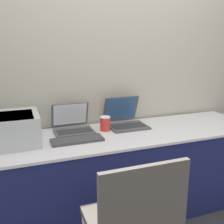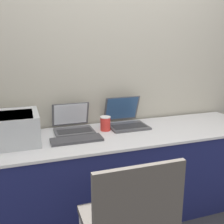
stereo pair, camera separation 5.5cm
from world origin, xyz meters
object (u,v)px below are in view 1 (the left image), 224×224
Objects in this scene: external_keyboard at (77,140)px; printer at (10,128)px; laptop_left at (73,125)px; coffee_cup at (105,123)px; chair at (134,217)px; laptop_right at (125,120)px.

printer is at bearing 165.40° from external_keyboard.
printer is 0.50m from external_keyboard.
laptop_left is 0.26m from external_keyboard.
chair reaches higher than coffee_cup.
coffee_cup reaches higher than external_keyboard.
laptop_right is at bearing -1.50° from laptop_left.
coffee_cup is (0.27, -0.08, 0.01)m from laptop_left.
printer reaches higher than external_keyboard.
laptop_right is at bearing 69.69° from chair.
laptop_right reaches higher than laptop_left.
coffee_cup is (0.29, 0.17, 0.05)m from external_keyboard.
laptop_left is at bearing 15.20° from printer.
coffee_cup is at bearing 31.30° from external_keyboard.
chair is at bearing -99.23° from coffee_cup.
external_keyboard is (-0.02, -0.26, -0.04)m from laptop_left.
laptop_right reaches higher than external_keyboard.
external_keyboard is 0.34m from coffee_cup.
chair is at bearing -55.17° from printer.
printer is 1.28× the size of laptop_left.
laptop_right is 2.88× the size of coffee_cup.
laptop_right is 1.09m from chair.
printer reaches higher than coffee_cup.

